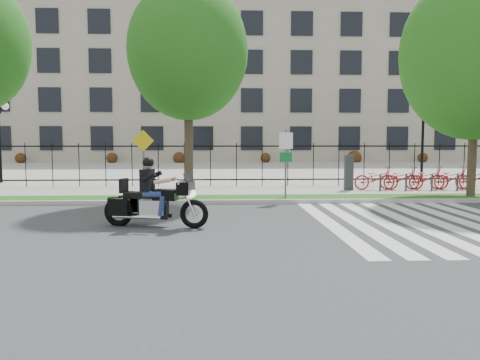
{
  "coord_description": "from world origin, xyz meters",
  "views": [
    {
      "loc": [
        -0.79,
        -12.43,
        2.25
      ],
      "look_at": [
        -0.11,
        3.0,
        0.95
      ],
      "focal_mm": 35.0,
      "sensor_mm": 36.0,
      "label": 1
    }
  ],
  "objects": [
    {
      "name": "sidewalk",
      "position": [
        0.0,
        7.45,
        0.07
      ],
      "size": [
        60.0,
        3.5,
        0.15
      ],
      "primitive_type": "cube",
      "color": "gray",
      "rests_on": "ground"
    },
    {
      "name": "grass_verge",
      "position": [
        0.0,
        4.95,
        0.07
      ],
      "size": [
        60.0,
        1.5,
        0.15
      ],
      "primitive_type": "cube",
      "color": "#235114",
      "rests_on": "ground"
    },
    {
      "name": "office_building",
      "position": [
        0.0,
        44.92,
        9.97
      ],
      "size": [
        60.0,
        21.9,
        20.15
      ],
      "color": "gray",
      "rests_on": "ground"
    },
    {
      "name": "motorcycle_rider",
      "position": [
        -2.48,
        -0.26,
        0.73
      ],
      "size": [
        2.82,
        1.18,
        2.2
      ],
      "color": "black",
      "rests_on": "ground"
    },
    {
      "name": "street_tree_2",
      "position": [
        8.83,
        4.95,
        5.47
      ],
      "size": [
        5.58,
        5.58,
        8.53
      ],
      "color": "#31231B",
      "rests_on": "grass_verge"
    },
    {
      "name": "ground",
      "position": [
        0.0,
        0.0,
        0.0
      ],
      "size": [
        120.0,
        120.0,
        0.0
      ],
      "primitive_type": "plane",
      "color": "#373739",
      "rests_on": "ground"
    },
    {
      "name": "plaza",
      "position": [
        0.0,
        25.0,
        0.05
      ],
      "size": [
        80.0,
        34.0,
        0.1
      ],
      "primitive_type": "cube",
      "color": "gray",
      "rests_on": "ground"
    },
    {
      "name": "crosswalk_stripes",
      "position": [
        4.83,
        0.0,
        0.01
      ],
      "size": [
        5.7,
        8.0,
        0.01
      ],
      "primitive_type": null,
      "color": "silver",
      "rests_on": "ground"
    },
    {
      "name": "sign_pole_warning",
      "position": [
        -3.53,
        4.58,
        1.74
      ],
      "size": [
        0.78,
        0.09,
        2.49
      ],
      "color": "#59595B",
      "rests_on": "grass_verge"
    },
    {
      "name": "lamp_post_right",
      "position": [
        10.0,
        12.0,
        3.21
      ],
      "size": [
        1.06,
        0.7,
        4.25
      ],
      "color": "black",
      "rests_on": "ground"
    },
    {
      "name": "curb",
      "position": [
        0.0,
        4.1,
        0.07
      ],
      "size": [
        60.0,
        0.2,
        0.15
      ],
      "primitive_type": "cube",
      "color": "#A8A59E",
      "rests_on": "ground"
    },
    {
      "name": "sign_pole_regulatory",
      "position": [
        1.64,
        4.58,
        1.74
      ],
      "size": [
        0.5,
        0.09,
        2.5
      ],
      "color": "#59595B",
      "rests_on": "grass_verge"
    },
    {
      "name": "street_tree_1",
      "position": [
        -1.92,
        4.95,
        5.49
      ],
      "size": [
        4.39,
        4.39,
        7.88
      ],
      "color": "#31231B",
      "rests_on": "grass_verge"
    },
    {
      "name": "iron_fence",
      "position": [
        0.0,
        9.2,
        1.15
      ],
      "size": [
        30.0,
        0.06,
        2.0
      ],
      "primitive_type": null,
      "color": "black",
      "rests_on": "sidewalk"
    },
    {
      "name": "bike_share_station",
      "position": [
        9.7,
        7.2,
        0.65
      ],
      "size": [
        10.03,
        0.87,
        1.5
      ],
      "color": "#2D2D33",
      "rests_on": "sidewalk"
    }
  ]
}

